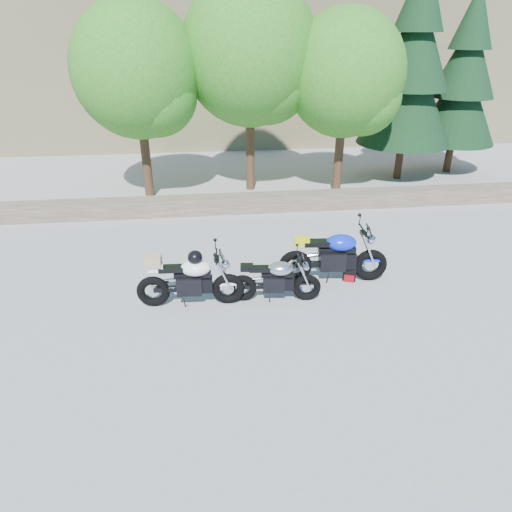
{
  "coord_description": "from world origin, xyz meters",
  "views": [
    {
      "loc": [
        -0.77,
        -7.13,
        4.82
      ],
      "look_at": [
        0.2,
        1.0,
        0.75
      ],
      "focal_mm": 32.0,
      "sensor_mm": 36.0,
      "label": 1
    }
  ],
  "objects_px": {
    "silver_bike": "(275,280)",
    "white_bike": "(190,279)",
    "backpack": "(350,272)",
    "blue_bike": "(334,257)"
  },
  "relations": [
    {
      "from": "silver_bike",
      "to": "white_bike",
      "type": "height_order",
      "value": "white_bike"
    },
    {
      "from": "backpack",
      "to": "white_bike",
      "type": "bearing_deg",
      "value": -148.72
    },
    {
      "from": "silver_bike",
      "to": "backpack",
      "type": "relative_size",
      "value": 4.95
    },
    {
      "from": "white_bike",
      "to": "blue_bike",
      "type": "relative_size",
      "value": 0.9
    },
    {
      "from": "silver_bike",
      "to": "blue_bike",
      "type": "relative_size",
      "value": 0.79
    },
    {
      "from": "backpack",
      "to": "silver_bike",
      "type": "bearing_deg",
      "value": -138.56
    },
    {
      "from": "white_bike",
      "to": "silver_bike",
      "type": "bearing_deg",
      "value": 1.35
    },
    {
      "from": "white_bike",
      "to": "backpack",
      "type": "xyz_separation_m",
      "value": [
        3.36,
        0.58,
        -0.39
      ]
    },
    {
      "from": "silver_bike",
      "to": "white_bike",
      "type": "xyz_separation_m",
      "value": [
        -1.65,
        0.04,
        0.12
      ]
    },
    {
      "from": "white_bike",
      "to": "blue_bike",
      "type": "height_order",
      "value": "blue_bike"
    }
  ]
}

